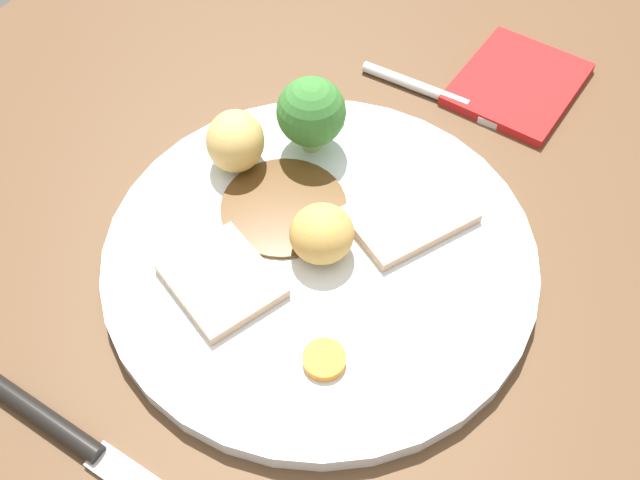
{
  "coord_description": "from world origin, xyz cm",
  "views": [
    {
      "loc": [
        22.74,
        13.79,
        44.67
      ],
      "look_at": [
        -1.18,
        -1.84,
        6.0
      ],
      "focal_mm": 40.82,
      "sensor_mm": 36.0,
      "label": 1
    }
  ],
  "objects_px": {
    "folded_napkin": "(518,84)",
    "meat_slice_main": "(409,215)",
    "meat_slice_under": "(222,281)",
    "fork": "(453,100)",
    "roast_potato_right": "(235,141)",
    "dinner_plate": "(320,255)",
    "roast_potato_left": "(322,234)",
    "carrot_coin_front": "(324,359)",
    "knife": "(87,448)",
    "broccoli_floret": "(311,113)"
  },
  "relations": [
    {
      "from": "meat_slice_main",
      "to": "meat_slice_under",
      "type": "relative_size",
      "value": 1.19
    },
    {
      "from": "fork",
      "to": "broccoli_floret",
      "type": "bearing_deg",
      "value": -121.94
    },
    {
      "from": "roast_potato_right",
      "to": "carrot_coin_front",
      "type": "xyz_separation_m",
      "value": [
        0.1,
        0.14,
        -0.02
      ]
    },
    {
      "from": "broccoli_floret",
      "to": "fork",
      "type": "relative_size",
      "value": 0.39
    },
    {
      "from": "meat_slice_main",
      "to": "carrot_coin_front",
      "type": "xyz_separation_m",
      "value": [
        0.12,
        0.01,
        -0.0
      ]
    },
    {
      "from": "meat_slice_main",
      "to": "meat_slice_under",
      "type": "xyz_separation_m",
      "value": [
        0.11,
        -0.08,
        0.0
      ]
    },
    {
      "from": "meat_slice_main",
      "to": "broccoli_floret",
      "type": "distance_m",
      "value": 0.1
    },
    {
      "from": "carrot_coin_front",
      "to": "roast_potato_left",
      "type": "bearing_deg",
      "value": -145.93
    },
    {
      "from": "roast_potato_left",
      "to": "carrot_coin_front",
      "type": "relative_size",
      "value": 1.6
    },
    {
      "from": "roast_potato_left",
      "to": "fork",
      "type": "xyz_separation_m",
      "value": [
        -0.19,
        0.0,
        -0.03
      ]
    },
    {
      "from": "dinner_plate",
      "to": "carrot_coin_front",
      "type": "distance_m",
      "value": 0.08
    },
    {
      "from": "roast_potato_left",
      "to": "fork",
      "type": "bearing_deg",
      "value": 179.02
    },
    {
      "from": "dinner_plate",
      "to": "roast_potato_right",
      "type": "height_order",
      "value": "roast_potato_right"
    },
    {
      "from": "meat_slice_under",
      "to": "roast_potato_right",
      "type": "height_order",
      "value": "roast_potato_right"
    },
    {
      "from": "carrot_coin_front",
      "to": "knife",
      "type": "xyz_separation_m",
      "value": [
        0.12,
        -0.09,
        -0.01
      ]
    },
    {
      "from": "knife",
      "to": "meat_slice_under",
      "type": "bearing_deg",
      "value": 88.61
    },
    {
      "from": "dinner_plate",
      "to": "meat_slice_under",
      "type": "xyz_separation_m",
      "value": [
        0.06,
        -0.04,
        0.01
      ]
    },
    {
      "from": "knife",
      "to": "broccoli_floret",
      "type": "bearing_deg",
      "value": 93.14
    },
    {
      "from": "dinner_plate",
      "to": "knife",
      "type": "xyz_separation_m",
      "value": [
        0.19,
        -0.04,
        -0.0
      ]
    },
    {
      "from": "dinner_plate",
      "to": "fork",
      "type": "relative_size",
      "value": 1.91
    },
    {
      "from": "roast_potato_right",
      "to": "fork",
      "type": "relative_size",
      "value": 0.3
    },
    {
      "from": "meat_slice_under",
      "to": "roast_potato_right",
      "type": "relative_size",
      "value": 1.5
    },
    {
      "from": "fork",
      "to": "folded_napkin",
      "type": "xyz_separation_m",
      "value": [
        -0.05,
        0.04,
        0.0
      ]
    },
    {
      "from": "folded_napkin",
      "to": "roast_potato_left",
      "type": "bearing_deg",
      "value": -9.37
    },
    {
      "from": "roast_potato_left",
      "to": "knife",
      "type": "bearing_deg",
      "value": -12.31
    },
    {
      "from": "roast_potato_right",
      "to": "broccoli_floret",
      "type": "distance_m",
      "value": 0.06
    },
    {
      "from": "meat_slice_under",
      "to": "roast_potato_left",
      "type": "distance_m",
      "value": 0.07
    },
    {
      "from": "meat_slice_main",
      "to": "broccoli_floret",
      "type": "xyz_separation_m",
      "value": [
        -0.02,
        -0.1,
        0.03
      ]
    },
    {
      "from": "carrot_coin_front",
      "to": "fork",
      "type": "height_order",
      "value": "carrot_coin_front"
    },
    {
      "from": "broccoli_floret",
      "to": "fork",
      "type": "bearing_deg",
      "value": 150.95
    },
    {
      "from": "roast_potato_right",
      "to": "broccoli_floret",
      "type": "relative_size",
      "value": 0.78
    },
    {
      "from": "dinner_plate",
      "to": "roast_potato_left",
      "type": "height_order",
      "value": "roast_potato_left"
    },
    {
      "from": "carrot_coin_front",
      "to": "knife",
      "type": "relative_size",
      "value": 0.14
    },
    {
      "from": "folded_napkin",
      "to": "broccoli_floret",
      "type": "bearing_deg",
      "value": -31.62
    },
    {
      "from": "carrot_coin_front",
      "to": "meat_slice_main",
      "type": "bearing_deg",
      "value": -175.12
    },
    {
      "from": "meat_slice_main",
      "to": "knife",
      "type": "distance_m",
      "value": 0.25
    },
    {
      "from": "meat_slice_main",
      "to": "folded_napkin",
      "type": "relative_size",
      "value": 0.75
    },
    {
      "from": "dinner_plate",
      "to": "roast_potato_right",
      "type": "xyz_separation_m",
      "value": [
        -0.03,
        -0.09,
        0.03
      ]
    },
    {
      "from": "roast_potato_right",
      "to": "fork",
      "type": "height_order",
      "value": "roast_potato_right"
    },
    {
      "from": "meat_slice_under",
      "to": "broccoli_floret",
      "type": "xyz_separation_m",
      "value": [
        -0.14,
        -0.02,
        0.03
      ]
    },
    {
      "from": "meat_slice_under",
      "to": "fork",
      "type": "relative_size",
      "value": 0.45
    },
    {
      "from": "meat_slice_under",
      "to": "roast_potato_right",
      "type": "bearing_deg",
      "value": -148.43
    },
    {
      "from": "meat_slice_main",
      "to": "meat_slice_under",
      "type": "distance_m",
      "value": 0.14
    },
    {
      "from": "roast_potato_left",
      "to": "folded_napkin",
      "type": "height_order",
      "value": "roast_potato_left"
    },
    {
      "from": "folded_napkin",
      "to": "meat_slice_main",
      "type": "bearing_deg",
      "value": -1.1
    },
    {
      "from": "broccoli_floret",
      "to": "folded_napkin",
      "type": "height_order",
      "value": "broccoli_floret"
    },
    {
      "from": "meat_slice_under",
      "to": "fork",
      "type": "distance_m",
      "value": 0.25
    },
    {
      "from": "meat_slice_under",
      "to": "knife",
      "type": "xyz_separation_m",
      "value": [
        0.13,
        -0.0,
        -0.01
      ]
    },
    {
      "from": "dinner_plate",
      "to": "meat_slice_main",
      "type": "xyz_separation_m",
      "value": [
        -0.06,
        0.04,
        0.01
      ]
    },
    {
      "from": "meat_slice_under",
      "to": "folded_napkin",
      "type": "height_order",
      "value": "meat_slice_under"
    }
  ]
}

